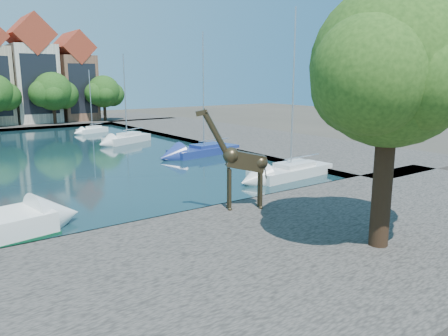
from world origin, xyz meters
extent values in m
plane|color=#38332B|center=(0.00, 0.00, 0.00)|extent=(160.00, 160.00, 0.00)
cube|color=black|center=(0.00, 24.00, 0.04)|extent=(38.00, 50.00, 0.08)
cube|color=#544E49|center=(0.00, -7.00, 0.25)|extent=(50.00, 14.00, 0.50)
cube|color=#544E49|center=(25.00, 24.00, 0.25)|extent=(14.00, 52.00, 0.50)
cylinder|color=#332114|center=(7.50, -9.00, 3.25)|extent=(0.80, 0.80, 5.50)
sphere|color=#1E4012|center=(7.50, -9.00, 7.92)|extent=(6.40, 6.40, 6.40)
sphere|color=#1E4012|center=(9.42, -8.70, 7.28)|extent=(4.80, 4.80, 4.80)
sphere|color=#1E4012|center=(5.74, -9.40, 7.60)|extent=(4.48, 4.48, 4.48)
cube|color=beige|center=(8.50, 56.00, 6.50)|extent=(6.37, 9.00, 12.00)
cube|color=#96361E|center=(8.50, 56.00, 13.93)|extent=(6.43, 9.18, 6.43)
cube|color=black|center=(8.50, 51.52, 6.50)|extent=(5.20, 0.05, 9.00)
cube|color=brown|center=(15.00, 56.00, 5.75)|extent=(5.39, 9.00, 10.50)
cube|color=#96361E|center=(15.00, 56.00, 12.21)|extent=(5.44, 9.18, 5.44)
cube|color=black|center=(15.00, 51.52, 5.75)|extent=(4.40, 0.05, 7.88)
sphere|color=#1E4012|center=(3.62, 50.80, 4.78)|extent=(4.05, 4.05, 4.05)
cylinder|color=#332114|center=(10.00, 50.50, 2.10)|extent=(0.50, 0.50, 3.20)
sphere|color=#1E4012|center=(10.00, 50.50, 5.44)|extent=(5.80, 5.80, 5.80)
sphere|color=#1E4012|center=(11.74, 50.80, 4.86)|extent=(4.35, 4.35, 4.35)
sphere|color=#1E4012|center=(8.40, 50.10, 5.15)|extent=(4.06, 4.06, 4.06)
cylinder|color=#332114|center=(18.00, 50.50, 2.10)|extent=(0.50, 0.50, 3.20)
sphere|color=#1E4012|center=(18.00, 50.50, 5.26)|extent=(5.20, 5.20, 5.20)
sphere|color=#1E4012|center=(19.56, 50.80, 4.74)|extent=(3.90, 3.90, 3.90)
sphere|color=#1E4012|center=(16.57, 50.10, 5.00)|extent=(3.64, 3.64, 3.64)
cylinder|color=#352B1A|center=(5.32, -1.31, 1.62)|extent=(0.17, 0.17, 2.24)
cylinder|color=#352B1A|center=(5.53, -0.89, 1.62)|extent=(0.17, 0.17, 2.24)
cylinder|color=#352B1A|center=(6.86, -2.06, 1.62)|extent=(0.17, 0.17, 2.24)
cylinder|color=#352B1A|center=(7.06, -1.64, 1.62)|extent=(0.17, 0.17, 2.24)
cube|color=#352B1A|center=(6.24, -1.50, 3.12)|extent=(2.21, 1.48, 1.31)
cylinder|color=#352B1A|center=(4.81, -0.80, 4.57)|extent=(1.43, 0.92, 2.32)
cube|color=#352B1A|center=(4.12, -0.46, 5.71)|extent=(0.64, 0.45, 0.35)
cube|color=silver|center=(15.00, 4.00, 0.56)|extent=(7.19, 2.94, 0.96)
cube|color=silver|center=(15.00, 4.00, 0.88)|extent=(3.19, 1.93, 0.54)
cylinder|color=#B2B2B7|center=(15.00, 4.00, 6.62)|extent=(0.13, 0.13, 11.58)
cube|color=navy|center=(15.00, 16.09, 0.53)|extent=(7.64, 3.59, 0.90)
cube|color=navy|center=(15.00, 16.09, 0.83)|extent=(3.44, 2.24, 0.50)
cylinder|color=#B2B2B7|center=(15.00, 16.09, 6.23)|extent=(0.12, 0.12, 10.90)
cube|color=silver|center=(12.08, 28.00, 0.59)|extent=(6.34, 4.32, 1.02)
cube|color=silver|center=(12.08, 28.00, 0.93)|extent=(2.99, 2.40, 0.57)
cylinder|color=#B2B2B7|center=(12.08, 28.00, 5.49)|extent=(0.14, 0.14, 9.23)
cube|color=white|center=(12.00, 39.50, 0.48)|extent=(4.62, 3.10, 0.81)
cube|color=white|center=(12.00, 39.50, 0.75)|extent=(2.17, 1.72, 0.45)
cylinder|color=#B2B2B7|center=(12.00, 39.50, 4.62)|extent=(0.11, 0.11, 7.82)
camera|label=1|loc=(-8.07, -19.43, 7.49)|focal=35.00mm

